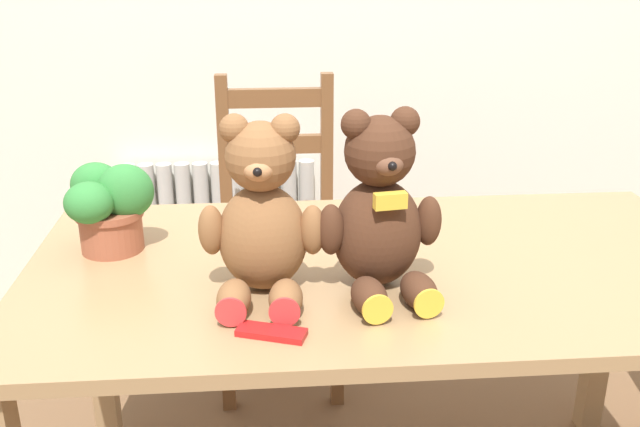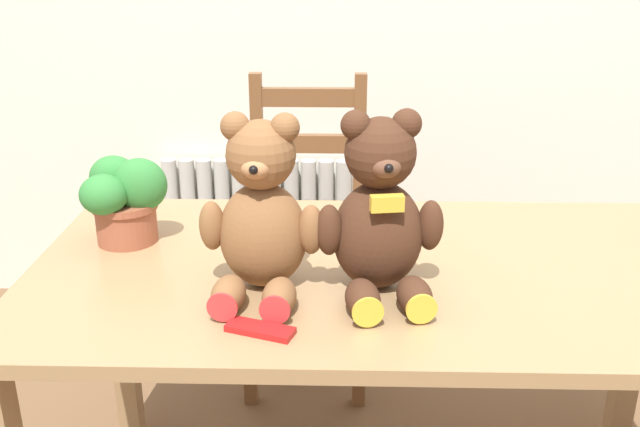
# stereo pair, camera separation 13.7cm
# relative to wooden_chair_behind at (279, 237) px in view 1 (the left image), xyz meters

# --- Properties ---
(radiator) EXTENTS (0.75, 0.10, 0.59)m
(radiator) POSITION_rel_wooden_chair_behind_xyz_m (-0.22, 0.46, -0.21)
(radiator) COLOR beige
(radiator) RESTS_ON ground_plane
(dining_table) EXTENTS (1.52, 0.80, 0.74)m
(dining_table) POSITION_rel_wooden_chair_behind_xyz_m (0.21, -0.78, 0.17)
(dining_table) COLOR #9E7A51
(dining_table) RESTS_ON ground_plane
(wooden_chair_behind) EXTENTS (0.38, 0.43, 0.98)m
(wooden_chair_behind) POSITION_rel_wooden_chair_behind_xyz_m (0.00, 0.00, 0.00)
(wooden_chair_behind) COLOR brown
(wooden_chair_behind) RESTS_ON ground_plane
(teddy_bear_left) EXTENTS (0.25, 0.25, 0.35)m
(teddy_bear_left) POSITION_rel_wooden_chair_behind_xyz_m (-0.05, -0.89, 0.42)
(teddy_bear_left) COLOR brown
(teddy_bear_left) RESTS_ON dining_table
(teddy_bear_right) EXTENTS (0.25, 0.27, 0.36)m
(teddy_bear_right) POSITION_rel_wooden_chair_behind_xyz_m (0.18, -0.89, 0.42)
(teddy_bear_right) COLOR #472819
(teddy_bear_right) RESTS_ON dining_table
(potted_plant) EXTENTS (0.19, 0.18, 0.20)m
(potted_plant) POSITION_rel_wooden_chair_behind_xyz_m (-0.38, -0.67, 0.37)
(potted_plant) COLOR #9E5138
(potted_plant) RESTS_ON dining_table
(chocolate_bar) EXTENTS (0.13, 0.08, 0.01)m
(chocolate_bar) POSITION_rel_wooden_chair_behind_xyz_m (-0.04, -1.07, 0.27)
(chocolate_bar) COLOR red
(chocolate_bar) RESTS_ON dining_table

